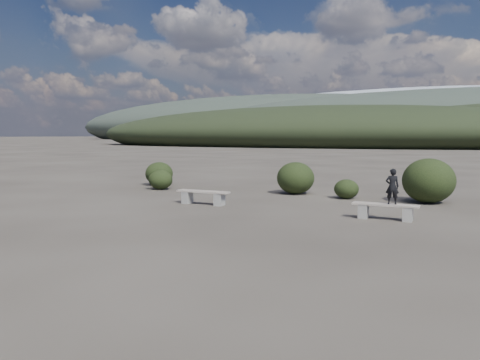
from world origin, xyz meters
The scene contains 10 objects.
ground centered at (0.00, 0.00, 0.00)m, with size 1200.00×1200.00×0.00m, color #322C27.
bench_left centered at (-2.57, 5.21, 0.29)m, with size 1.93×0.44×0.48m.
bench_right centered at (3.59, 4.92, 0.28)m, with size 1.84×0.39×0.46m.
seated_person centered at (3.76, 4.92, 0.97)m, with size 0.37×0.24×1.01m, color black.
shrub_a centered at (-6.57, 8.32, 0.43)m, with size 1.05×1.05×0.86m, color black.
shrub_b centered at (-0.65, 9.40, 0.66)m, with size 1.53×1.53×1.31m, color black.
shrub_c centered at (1.57, 8.88, 0.37)m, with size 0.93×0.93×0.74m, color black.
shrub_d centered at (4.44, 9.04, 0.79)m, with size 1.82×1.82×1.59m, color black.
shrub_f centered at (-7.68, 9.75, 0.56)m, with size 1.32×1.32×1.12m, color black.
mountain_ridges centered at (-7.48, 339.06, 10.84)m, with size 500.00×400.00×56.00m.
Camera 1 is at (5.59, -8.73, 2.41)m, focal length 35.00 mm.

